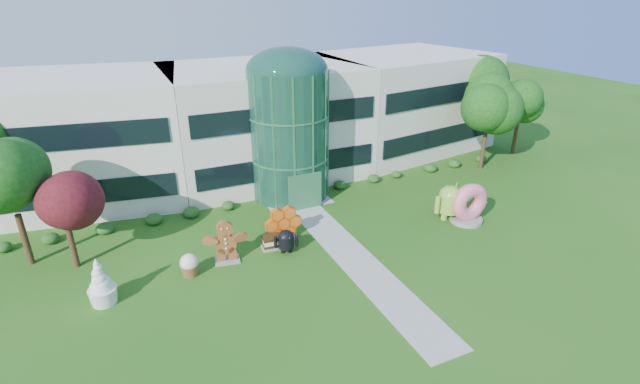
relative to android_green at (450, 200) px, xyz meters
name	(u,v)px	position (x,y,z in m)	size (l,w,h in m)	color
ground	(365,269)	(-8.73, -3.17, -1.49)	(140.00, 140.00, 0.00)	#215114
building	(264,120)	(-8.73, 14.83, 3.16)	(46.00, 15.00, 9.30)	beige
atrium	(289,135)	(-8.73, 8.83, 3.41)	(6.00, 6.00, 9.80)	#194738
walkway	(349,252)	(-8.73, -1.17, -1.47)	(2.40, 20.00, 0.04)	#9E9E93
tree_red	(66,222)	(-24.23, 4.33, 1.51)	(4.00, 4.00, 6.00)	#3F0C14
trees_backdrop	(285,140)	(-8.73, 9.83, 2.71)	(52.00, 8.00, 8.40)	#114210
android_green	(450,200)	(0.00, 0.00, 0.00)	(2.63, 1.75, 2.98)	#85B53A
android_black	(286,240)	(-12.26, 0.54, -0.58)	(1.59, 1.07, 1.81)	black
donut	(468,202)	(0.88, -0.89, -0.01)	(2.85, 1.37, 2.96)	#E45781
gingerbread	(226,241)	(-15.91, 1.12, -0.11)	(2.99, 1.15, 2.76)	brown
ice_cream_sandwich	(276,241)	(-12.62, 1.42, -1.07)	(1.89, 0.95, 0.84)	black
honeycomb	(283,225)	(-11.79, 2.24, -0.44)	(2.65, 0.95, 2.09)	orange
froyo	(100,281)	(-22.84, -0.17, -0.14)	(1.57, 1.57, 2.69)	white
cupcake	(189,265)	(-18.22, 0.57, -0.81)	(1.13, 1.13, 1.36)	white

